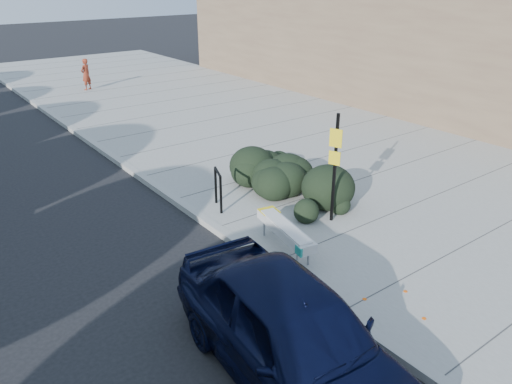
% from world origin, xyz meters
% --- Properties ---
extents(ground, '(120.00, 120.00, 0.00)m').
position_xyz_m(ground, '(0.00, 0.00, 0.00)').
color(ground, black).
rests_on(ground, ground).
extents(sidewalk_near, '(11.20, 50.00, 0.15)m').
position_xyz_m(sidewalk_near, '(5.60, 5.00, 0.07)').
color(sidewalk_near, gray).
rests_on(sidewalk_near, ground).
extents(curb_near, '(0.22, 50.00, 0.17)m').
position_xyz_m(curb_near, '(0.00, 5.00, 0.08)').
color(curb_near, '#9E9E99').
rests_on(curb_near, ground).
extents(building_near, '(6.00, 36.00, 5.00)m').
position_xyz_m(building_near, '(14.00, 3.00, 2.65)').
color(building_near, brown).
rests_on(building_near, sidewalk_near).
extents(bench, '(0.79, 2.00, 0.59)m').
position_xyz_m(bench, '(0.60, 0.27, 0.62)').
color(bench, gray).
rests_on(bench, sidewalk_near).
extents(bike_rack, '(0.30, 0.65, 1.01)m').
position_xyz_m(bike_rack, '(0.60, 2.88, 0.76)').
color(bike_rack, black).
rests_on(bike_rack, sidewalk_near).
extents(sign_post, '(0.15, 0.29, 2.64)m').
position_xyz_m(sign_post, '(2.38, 0.65, 1.65)').
color(sign_post, black).
rests_on(sign_post, sidewalk_near).
extents(hedge, '(2.02, 3.64, 1.32)m').
position_xyz_m(hedge, '(2.68, 2.50, 0.81)').
color(hedge, black).
rests_on(hedge, sidewalk_near).
extents(sedan_navy, '(2.44, 5.04, 1.66)m').
position_xyz_m(sedan_navy, '(-1.64, -2.55, 0.83)').
color(sedan_navy, black).
rests_on(sedan_navy, ground).
extents(pedestrian, '(0.68, 0.60, 1.55)m').
position_xyz_m(pedestrian, '(2.90, 18.56, 0.93)').
color(pedestrian, maroon).
rests_on(pedestrian, sidewalk_near).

